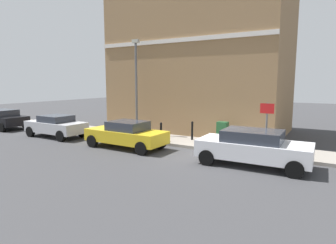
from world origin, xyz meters
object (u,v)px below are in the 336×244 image
Objects in this scene: bollard_far_kerb at (161,131)px; lamppost at (136,83)px; utility_cabinet at (222,134)px; car_white at (253,147)px; street_sign at (267,121)px; car_black at (1,119)px; bollard_near_cabinet at (192,130)px; car_silver at (56,126)px; car_yellow at (126,134)px.

bollard_far_kerb is 3.73m from lamppost.
utility_cabinet is at bearing -69.67° from bollard_far_kerb.
car_white reaches higher than bollard_far_kerb.
utility_cabinet is 0.50× the size of street_sign.
car_black reaches higher than bollard_near_cabinet.
car_silver is (-0.01, 11.96, -0.06)m from car_white.
lamppost is at bearing -166.12° from car_black.
car_silver is 10.07m from utility_cabinet.
car_white is at bearing -177.77° from car_yellow.
car_yellow reaches higher than bollard_near_cabinet.
utility_cabinet is at bearing -93.18° from bollard_near_cabinet.
car_white is 8.61m from lamppost.
bollard_far_kerb is (1.58, 5.34, -0.06)m from car_white.
car_yellow is 4.07m from lamppost.
street_sign is at bearing -89.91° from bollard_far_kerb.
car_white reaches higher than car_silver.
lamppost reaches higher than bollard_near_cabinet.
car_white is 1.83m from street_sign.
car_silver is 3.81× the size of bollard_near_cabinet.
street_sign is 0.40× the size of lamppost.
car_silver reaches higher than bollard_far_kerb.
bollard_far_kerb is at bearing 90.09° from street_sign.
street_sign is at bearing -164.19° from car_yellow.
car_yellow reaches higher than bollard_far_kerb.
lamppost is (2.68, -4.17, 2.59)m from car_silver.
car_black is 12.87m from bollard_far_kerb.
utility_cabinet is (2.85, -4.10, -0.04)m from car_yellow.
car_black is 18.37m from street_sign.
car_silver is 3.81× the size of bollard_far_kerb.
bollard_near_cabinet is (2.70, -14.06, -0.03)m from car_black.
street_sign is at bearing -175.36° from car_black.
utility_cabinet is (2.72, 2.27, -0.09)m from car_white.
bollard_near_cabinet is 0.18× the size of lamppost.
car_white is at bearing -179.41° from car_silver.
bollard_near_cabinet is 0.45× the size of street_sign.
bollard_near_cabinet is at bearing 86.82° from utility_cabinet.
bollard_far_kerb is 0.45× the size of street_sign.
street_sign is (0.01, -5.50, 0.96)m from bollard_far_kerb.
car_yellow is at bearing 178.82° from car_black.
bollard_far_kerb is at bearing -18.10° from car_white.
street_sign is (1.60, -12.12, 0.95)m from car_silver.
bollard_far_kerb is (-1.14, 3.07, 0.02)m from utility_cabinet.
car_white reaches higher than car_yellow.
car_yellow is 1.02× the size of car_black.
car_yellow is 3.74× the size of utility_cabinet.
car_silver is 1.72× the size of street_sign.
utility_cabinet is 6.11m from lamppost.
car_yellow reaches higher than car_black.
car_yellow is at bearing 124.85° from utility_cabinet.
car_black is 4.04× the size of bollard_far_kerb.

